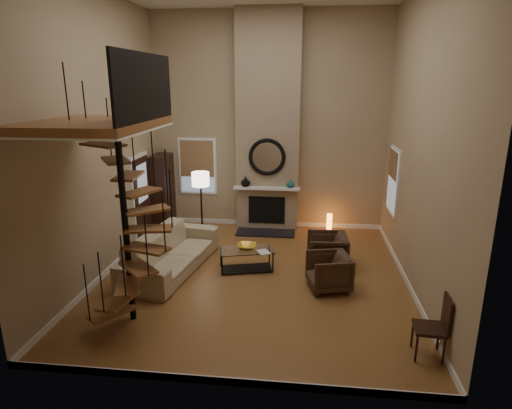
# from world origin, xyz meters

# --- Properties ---
(ground) EXTENTS (6.00, 6.50, 0.01)m
(ground) POSITION_xyz_m (0.00, 0.00, -0.01)
(ground) COLOR #9F6933
(ground) RESTS_ON ground
(back_wall) EXTENTS (6.00, 0.02, 5.50)m
(back_wall) POSITION_xyz_m (0.00, 3.25, 2.75)
(back_wall) COLOR tan
(back_wall) RESTS_ON ground
(front_wall) EXTENTS (6.00, 0.02, 5.50)m
(front_wall) POSITION_xyz_m (0.00, -3.25, 2.75)
(front_wall) COLOR tan
(front_wall) RESTS_ON ground
(left_wall) EXTENTS (0.02, 6.50, 5.50)m
(left_wall) POSITION_xyz_m (-3.00, 0.00, 2.75)
(left_wall) COLOR tan
(left_wall) RESTS_ON ground
(right_wall) EXTENTS (0.02, 6.50, 5.50)m
(right_wall) POSITION_xyz_m (3.00, 0.00, 2.75)
(right_wall) COLOR tan
(right_wall) RESTS_ON ground
(baseboard_back) EXTENTS (6.00, 0.02, 0.12)m
(baseboard_back) POSITION_xyz_m (0.00, 3.24, 0.06)
(baseboard_back) COLOR white
(baseboard_back) RESTS_ON ground
(baseboard_front) EXTENTS (6.00, 0.02, 0.12)m
(baseboard_front) POSITION_xyz_m (0.00, -3.24, 0.06)
(baseboard_front) COLOR white
(baseboard_front) RESTS_ON ground
(baseboard_left) EXTENTS (0.02, 6.50, 0.12)m
(baseboard_left) POSITION_xyz_m (-2.99, 0.00, 0.06)
(baseboard_left) COLOR white
(baseboard_left) RESTS_ON ground
(baseboard_right) EXTENTS (0.02, 6.50, 0.12)m
(baseboard_right) POSITION_xyz_m (2.99, 0.00, 0.06)
(baseboard_right) COLOR white
(baseboard_right) RESTS_ON ground
(chimney_breast) EXTENTS (1.60, 0.38, 5.50)m
(chimney_breast) POSITION_xyz_m (0.00, 3.06, 2.75)
(chimney_breast) COLOR #947C60
(chimney_breast) RESTS_ON ground
(hearth) EXTENTS (1.50, 0.60, 0.04)m
(hearth) POSITION_xyz_m (0.00, 2.57, 0.02)
(hearth) COLOR black
(hearth) RESTS_ON ground
(firebox) EXTENTS (0.95, 0.02, 0.72)m
(firebox) POSITION_xyz_m (0.00, 2.86, 0.55)
(firebox) COLOR black
(firebox) RESTS_ON chimney_breast
(mantel) EXTENTS (1.70, 0.18, 0.06)m
(mantel) POSITION_xyz_m (0.00, 2.78, 1.15)
(mantel) COLOR white
(mantel) RESTS_ON chimney_breast
(mirror_frame) EXTENTS (0.94, 0.10, 0.94)m
(mirror_frame) POSITION_xyz_m (0.00, 2.84, 1.95)
(mirror_frame) COLOR black
(mirror_frame) RESTS_ON chimney_breast
(mirror_disc) EXTENTS (0.80, 0.01, 0.80)m
(mirror_disc) POSITION_xyz_m (0.00, 2.85, 1.95)
(mirror_disc) COLOR white
(mirror_disc) RESTS_ON chimney_breast
(vase_left) EXTENTS (0.24, 0.24, 0.25)m
(vase_left) POSITION_xyz_m (-0.55, 2.82, 1.30)
(vase_left) COLOR black
(vase_left) RESTS_ON mantel
(vase_right) EXTENTS (0.20, 0.20, 0.21)m
(vase_right) POSITION_xyz_m (0.60, 2.82, 1.28)
(vase_right) COLOR #195159
(vase_right) RESTS_ON mantel
(window_back) EXTENTS (1.02, 0.06, 1.52)m
(window_back) POSITION_xyz_m (-1.90, 3.22, 1.62)
(window_back) COLOR white
(window_back) RESTS_ON back_wall
(window_right) EXTENTS (0.06, 1.02, 1.52)m
(window_right) POSITION_xyz_m (2.97, 2.00, 1.63)
(window_right) COLOR white
(window_right) RESTS_ON right_wall
(entry_door) EXTENTS (0.10, 1.05, 2.16)m
(entry_door) POSITION_xyz_m (-2.95, 1.80, 1.05)
(entry_door) COLOR white
(entry_door) RESTS_ON ground
(loft) EXTENTS (1.70, 2.20, 1.09)m
(loft) POSITION_xyz_m (-2.04, -1.80, 3.24)
(loft) COLOR #915C2F
(loft) RESTS_ON left_wall
(spiral_stair) EXTENTS (1.47, 1.47, 4.06)m
(spiral_stair) POSITION_xyz_m (-1.78, -1.79, 1.78)
(spiral_stair) COLOR black
(spiral_stair) RESTS_ON ground
(hutch) EXTENTS (0.42, 0.90, 2.01)m
(hutch) POSITION_xyz_m (-2.77, 2.84, 0.95)
(hutch) COLOR black
(hutch) RESTS_ON ground
(sofa) EXTENTS (1.49, 2.88, 0.80)m
(sofa) POSITION_xyz_m (-1.75, 0.18, 0.40)
(sofa) COLOR tan
(sofa) RESTS_ON ground
(armchair_near) EXTENTS (0.87, 0.84, 0.75)m
(armchair_near) POSITION_xyz_m (1.55, 0.66, 0.35)
(armchair_near) COLOR #3F2A1D
(armchair_near) RESTS_ON ground
(armchair_far) EXTENTS (0.90, 0.89, 0.69)m
(armchair_far) POSITION_xyz_m (1.53, -0.35, 0.35)
(armchair_far) COLOR #3F2A1D
(armchair_far) RESTS_ON ground
(coffee_table) EXTENTS (1.23, 0.82, 0.44)m
(coffee_table) POSITION_xyz_m (-0.19, 0.31, 0.28)
(coffee_table) COLOR silver
(coffee_table) RESTS_ON ground
(bowl) EXTENTS (0.40, 0.40, 0.10)m
(bowl) POSITION_xyz_m (-0.19, 0.36, 0.50)
(bowl) COLOR gold
(bowl) RESTS_ON coffee_table
(book) EXTENTS (0.33, 0.36, 0.03)m
(book) POSITION_xyz_m (0.16, 0.16, 0.46)
(book) COLOR gray
(book) RESTS_ON coffee_table
(floor_lamp) EXTENTS (0.42, 0.42, 1.72)m
(floor_lamp) POSITION_xyz_m (-1.50, 1.91, 1.41)
(floor_lamp) COLOR black
(floor_lamp) RESTS_ON ground
(accent_lamp) EXTENTS (0.14, 0.14, 0.50)m
(accent_lamp) POSITION_xyz_m (1.63, 2.83, 0.25)
(accent_lamp) COLOR orange
(accent_lamp) RESTS_ON ground
(side_chair) EXTENTS (0.46, 0.45, 0.94)m
(side_chair) POSITION_xyz_m (2.85, -2.30, 0.53)
(side_chair) COLOR black
(side_chair) RESTS_ON ground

